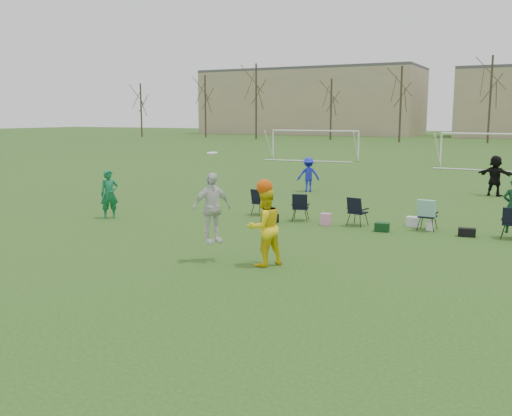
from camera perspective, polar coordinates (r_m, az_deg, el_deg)
The scene contains 9 objects.
ground at distance 13.04m, azimuth -7.52°, elevation -7.07°, with size 260.00×260.00×0.00m, color #254B17.
fielder_green_near at distance 20.99m, azimuth -14.45°, elevation 1.34°, with size 0.63×0.42×1.73m, color #12683E.
fielder_blue at distance 27.64m, azimuth 5.26°, elevation 3.35°, with size 1.07×0.61×1.65m, color #1A25CA.
fielder_black at distance 28.25m, azimuth 22.81°, elevation 3.01°, with size 1.72×0.55×1.86m, color black.
center_contest at distance 14.01m, azimuth -1.18°, elevation -1.08°, with size 2.37×1.37×2.76m.
sideline_setup at distance 19.18m, azimuth 13.10°, elevation -0.33°, with size 9.22×1.87×1.80m.
goal_left at distance 47.52m, azimuth 5.89°, elevation 7.12°, with size 7.39×0.76×2.46m.
goal_mid at distance 42.44m, azimuth 22.88°, elevation 6.20°, with size 7.40×0.63×2.46m.
tree_line at distance 80.44m, azimuth 22.41°, elevation 9.59°, with size 110.28×3.28×11.40m.
Camera 1 is at (7.15, -10.28, 3.65)m, focal length 40.00 mm.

